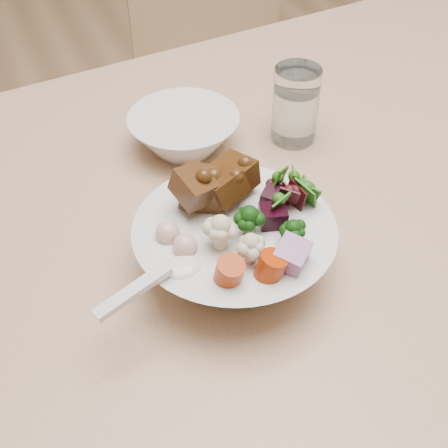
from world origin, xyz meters
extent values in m
cube|color=tan|center=(0.00, 0.00, -0.01)|extent=(5.00, 6.00, 0.01)
cube|color=tan|center=(0.03, -0.08, 0.68)|extent=(1.56, 0.97, 0.04)
cube|color=tan|center=(0.01, 0.52, 0.40)|extent=(0.42, 0.42, 0.04)
cube|color=tan|center=(0.04, 0.69, 0.60)|extent=(0.37, 0.08, 0.41)
cylinder|color=tan|center=(-0.17, 0.39, 0.19)|extent=(0.03, 0.03, 0.38)
cylinder|color=tan|center=(0.14, 0.34, 0.19)|extent=(0.03, 0.03, 0.38)
cylinder|color=tan|center=(-0.12, 0.70, 0.19)|extent=(0.03, 0.03, 0.38)
cylinder|color=tan|center=(0.19, 0.65, 0.19)|extent=(0.03, 0.03, 0.38)
sphere|color=black|center=(-0.28, -0.24, 0.78)|extent=(0.04, 0.04, 0.04)
sphere|color=beige|center=(-0.32, -0.24, 0.78)|extent=(0.04, 0.04, 0.04)
cube|color=black|center=(-0.24, -0.20, 0.77)|extent=(0.04, 0.04, 0.03)
cube|color=#9A5D8F|center=(-0.26, -0.29, 0.77)|extent=(0.05, 0.05, 0.04)
cylinder|color=#BD2A05|center=(-0.33, -0.29, 0.77)|extent=(0.04, 0.04, 0.03)
sphere|color=#D59D95|center=(-0.36, -0.23, 0.77)|extent=(0.02, 0.02, 0.02)
ellipsoid|color=silver|center=(-0.37, -0.25, 0.76)|extent=(0.05, 0.05, 0.02)
cube|color=silver|center=(-0.42, -0.27, 0.77)|extent=(0.09, 0.04, 0.02)
cylinder|color=white|center=(-0.10, -0.01, 0.75)|extent=(0.07, 0.07, 0.11)
cylinder|color=white|center=(-0.10, -0.01, 0.74)|extent=(0.06, 0.06, 0.08)
camera|label=1|loc=(-0.50, -0.68, 1.24)|focal=50.00mm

